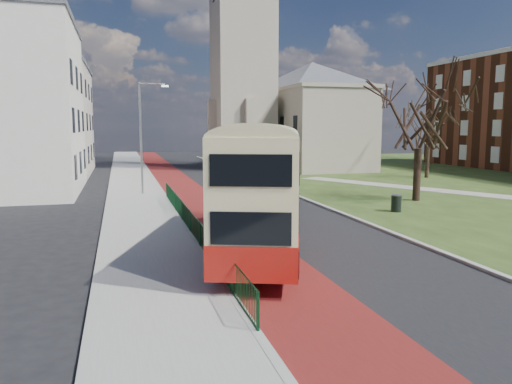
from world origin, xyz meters
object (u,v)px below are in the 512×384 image
object	(u,v)px
streetlamp	(143,132)
litter_bin	(396,203)
winter_tree_far	(429,125)
winter_tree_near	(420,107)
bus	(264,183)

from	to	relation	value
streetlamp	litter_bin	xyz separation A→B (m)	(13.82, -11.45, -4.04)
winter_tree_far	litter_bin	xyz separation A→B (m)	(-13.32, -16.69, -4.54)
winter_tree_far	winter_tree_near	bearing A→B (deg)	-126.41
streetlamp	bus	world-z (taller)	streetlamp
litter_bin	winter_tree_far	bearing A→B (deg)	51.41
winter_tree_near	litter_bin	xyz separation A→B (m)	(-3.68, -3.63, -5.70)
bus	winter_tree_far	size ratio (longest dim) A/B	1.63
litter_bin	winter_tree_near	bearing A→B (deg)	44.57
winter_tree_near	litter_bin	world-z (taller)	winter_tree_near
streetlamp	bus	xyz separation A→B (m)	(3.80, -18.21, -1.81)
bus	winter_tree_far	distance (m)	33.16
bus	streetlamp	bearing A→B (deg)	121.66
streetlamp	litter_bin	distance (m)	18.39
bus	winter_tree_near	bearing A→B (deg)	57.04
winter_tree_near	streetlamp	bearing A→B (deg)	155.92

